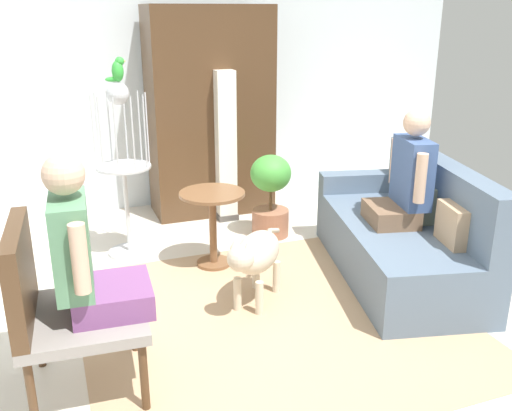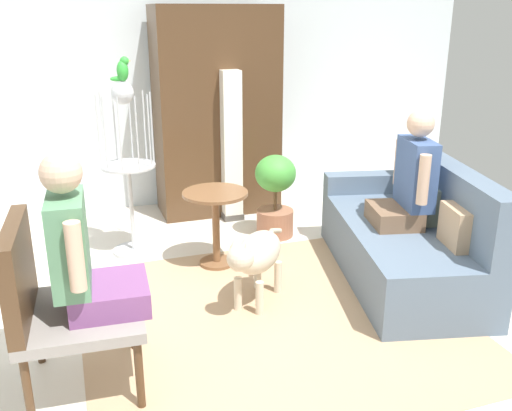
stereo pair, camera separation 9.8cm
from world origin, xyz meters
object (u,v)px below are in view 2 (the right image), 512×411
at_px(bird_cage_stand, 128,164).
at_px(parrot, 123,70).
at_px(round_end_table, 216,215).
at_px(armoire_cabinet, 217,112).
at_px(couch, 408,238).
at_px(potted_plant, 275,193).
at_px(column_lamp, 231,148).
at_px(dog, 256,255).
at_px(armchair, 52,297).
at_px(person_on_couch, 410,180).
at_px(person_on_armchair, 82,252).

bearing_deg(bird_cage_stand, parrot, -0.00).
height_order(round_end_table, armoire_cabinet, armoire_cabinet).
relative_size(couch, potted_plant, 2.56).
bearing_deg(parrot, couch, -30.36).
height_order(bird_cage_stand, column_lamp, column_lamp).
bearing_deg(round_end_table, couch, -26.39).
relative_size(round_end_table, dog, 0.97).
relative_size(dog, column_lamp, 0.44).
height_order(couch, column_lamp, column_lamp).
height_order(armchair, parrot, parrot).
relative_size(armchair, armoire_cabinet, 0.48).
height_order(couch, potted_plant, couch).
distance_m(person_on_couch, dog, 1.28).
bearing_deg(dog, potted_plant, 63.57).
height_order(dog, column_lamp, column_lamp).
bearing_deg(armchair, person_on_couch, 13.20).
xyz_separation_m(dog, column_lamp, (0.33, 1.73, 0.35)).
distance_m(armchair, bird_cage_stand, 1.86).
relative_size(person_on_couch, column_lamp, 0.59).
relative_size(potted_plant, armoire_cabinet, 0.37).
bearing_deg(bird_cage_stand, round_end_table, -37.66).
bearing_deg(armchair, couch, 13.26).
relative_size(bird_cage_stand, armoire_cabinet, 0.71).
height_order(round_end_table, potted_plant, potted_plant).
xyz_separation_m(couch, person_on_couch, (-0.04, -0.01, 0.47)).
bearing_deg(armchair, bird_cage_stand, 70.55).
height_order(couch, armchair, armchair).
bearing_deg(round_end_table, dog, -82.39).
distance_m(potted_plant, armoire_cabinet, 1.11).
bearing_deg(person_on_armchair, round_end_table, 50.79).
relative_size(armchair, person_on_armchair, 1.12).
bearing_deg(dog, parrot, 120.12).
xyz_separation_m(person_on_couch, bird_cage_stand, (-1.92, 1.15, -0.00)).
height_order(parrot, potted_plant, parrot).
distance_m(round_end_table, parrot, 1.35).
height_order(person_on_couch, potted_plant, person_on_couch).
xyz_separation_m(bird_cage_stand, potted_plant, (1.28, -0.03, -0.37)).
xyz_separation_m(bird_cage_stand, armoire_cabinet, (0.99, 0.86, 0.23)).
height_order(armchair, round_end_table, armchair).
height_order(couch, person_on_armchair, person_on_armchair).
height_order(couch, parrot, parrot).
height_order(round_end_table, dog, round_end_table).
xyz_separation_m(potted_plant, column_lamp, (-0.25, 0.56, 0.31)).
relative_size(person_on_couch, bird_cage_stand, 0.60).
xyz_separation_m(couch, bird_cage_stand, (-1.96, 1.14, 0.47)).
bearing_deg(person_on_armchair, column_lamp, 57.20).
xyz_separation_m(armchair, bird_cage_stand, (0.62, 1.74, 0.23)).
height_order(person_on_couch, dog, person_on_couch).
height_order(person_on_armchair, parrot, parrot).
distance_m(person_on_couch, round_end_table, 1.52).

